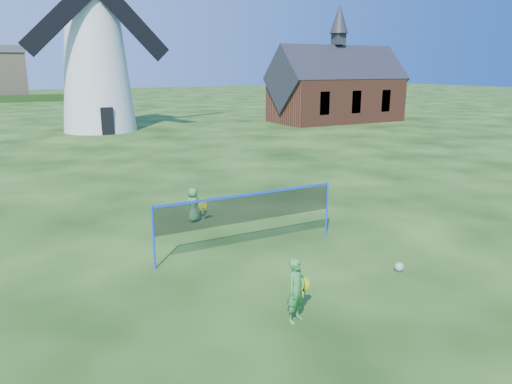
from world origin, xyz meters
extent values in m
plane|color=black|center=(0.00, 0.00, 0.00)|extent=(220.00, 220.00, 0.00)
cube|color=black|center=(1.50, 25.24, 0.98)|extent=(0.89, 0.11, 1.95)
cube|color=black|center=(1.50, 25.78, 4.43)|extent=(0.62, 0.11, 0.80)
cube|color=black|center=(1.50, 26.21, 7.27)|extent=(0.53, 0.11, 0.71)
cube|color=black|center=(-1.01, 25.77, 7.91)|extent=(5.36, 0.09, 5.17)
cube|color=black|center=(3.88, 25.77, 7.78)|extent=(5.17, 0.09, 5.36)
cube|color=brown|center=(21.45, 24.90, 1.87)|extent=(11.23, 5.62, 3.74)
cube|color=#2D3035|center=(21.45, 24.90, 3.74)|extent=(11.79, 5.72, 5.72)
cube|color=#2D3035|center=(21.45, 24.90, 7.07)|extent=(0.94, 0.94, 0.94)
cone|color=#2D3035|center=(21.45, 24.90, 8.76)|extent=(1.59, 1.59, 2.43)
cube|color=black|center=(18.18, 22.14, 1.87)|extent=(0.94, 0.09, 1.87)
cube|color=black|center=(21.45, 22.14, 1.87)|extent=(0.94, 0.09, 1.87)
cube|color=black|center=(24.73, 22.14, 1.87)|extent=(0.94, 0.09, 1.87)
cylinder|color=blue|center=(-2.64, 0.30, 0.78)|extent=(0.05, 0.05, 1.55)
cylinder|color=blue|center=(2.36, 0.30, 0.78)|extent=(0.05, 0.05, 1.55)
cube|color=black|center=(-0.14, 0.30, 1.15)|extent=(5.00, 0.02, 0.70)
cube|color=blue|center=(-0.14, 0.30, 1.52)|extent=(5.00, 0.02, 0.06)
imported|color=green|center=(-1.02, -3.35, 0.62)|extent=(0.54, 0.46, 1.25)
cylinder|color=#FAFC0D|center=(-0.74, -3.17, 0.61)|extent=(0.28, 0.02, 0.28)
cube|color=#FAFC0D|center=(-0.74, -3.17, 0.44)|extent=(0.03, 0.02, 0.20)
imported|color=#448D48|center=(-0.48, 3.33, 0.53)|extent=(0.58, 0.43, 1.07)
cylinder|color=#FAFC0D|center=(-0.26, 3.11, 0.55)|extent=(0.28, 0.02, 0.28)
cube|color=#FAFC0D|center=(-0.26, 3.11, 0.38)|extent=(0.03, 0.02, 0.20)
sphere|color=green|center=(2.37, -2.57, 0.11)|extent=(0.22, 0.22, 0.22)
cube|color=tan|center=(-3.82, 72.00, 3.39)|extent=(6.24, 8.00, 6.77)
camera|label=1|loc=(-5.61, -10.28, 4.64)|focal=33.98mm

